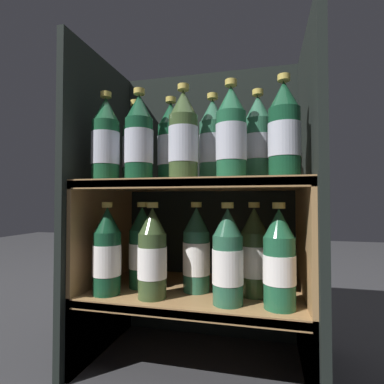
{
  "coord_description": "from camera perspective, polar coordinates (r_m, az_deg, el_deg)",
  "views": [
    {
      "loc": [
        0.19,
        -0.66,
        0.45
      ],
      "look_at": [
        0.0,
        0.12,
        0.48
      ],
      "focal_mm": 28.0,
      "sensor_mm": 36.0,
      "label": 1
    }
  ],
  "objects": [
    {
      "name": "fridge_back_wall",
      "position": [
        1.04,
        3.19,
        -1.95
      ],
      "size": [
        0.63,
        0.02,
        0.9
      ],
      "primitive_type": "cube",
      "color": "black",
      "rests_on": "ground_plane"
    },
    {
      "name": "fridge_side_left",
      "position": [
        0.97,
        -17.03,
        -1.9
      ],
      "size": [
        0.02,
        0.39,
        0.9
      ],
      "primitive_type": "cube",
      "color": "black",
      "rests_on": "ground_plane"
    },
    {
      "name": "fridge_side_right",
      "position": [
        0.84,
        21.66,
        -1.9
      ],
      "size": [
        0.02,
        0.39,
        0.9
      ],
      "primitive_type": "cube",
      "color": "black",
      "rests_on": "ground_plane"
    },
    {
      "name": "shelf_lower",
      "position": [
        0.89,
        0.7,
        -20.4
      ],
      "size": [
        0.59,
        0.35,
        0.21
      ],
      "color": "#9E7547",
      "rests_on": "ground_plane"
    },
    {
      "name": "shelf_upper",
      "position": [
        0.85,
        0.75,
        -7.33
      ],
      "size": [
        0.59,
        0.35,
        0.51
      ],
      "color": "#9E7547",
      "rests_on": "ground_plane"
    },
    {
      "name": "bottle_upper_front_0",
      "position": [
        0.86,
        -16.15,
        9.07
      ],
      "size": [
        0.08,
        0.08,
        0.25
      ],
      "color": "#194C2D",
      "rests_on": "shelf_upper"
    },
    {
      "name": "bottle_upper_front_1",
      "position": [
        0.81,
        -10.07,
        9.61
      ],
      "size": [
        0.08,
        0.08,
        0.25
      ],
      "color": "#144228",
      "rests_on": "shelf_upper"
    },
    {
      "name": "bottle_upper_front_2",
      "position": [
        0.77,
        -1.67,
        10.18
      ],
      "size": [
        0.08,
        0.08,
        0.25
      ],
      "color": "#384C28",
      "rests_on": "shelf_upper"
    },
    {
      "name": "bottle_upper_front_3",
      "position": [
        0.75,
        7.46,
        10.57
      ],
      "size": [
        0.08,
        0.08,
        0.25
      ],
      "color": "#1E5638",
      "rests_on": "shelf_upper"
    },
    {
      "name": "bottle_upper_front_4",
      "position": [
        0.74,
        17.17,
        10.73
      ],
      "size": [
        0.08,
        0.08,
        0.25
      ],
      "color": "#144228",
      "rests_on": "shelf_upper"
    },
    {
      "name": "bottle_upper_back_0",
      "position": [
        0.91,
        -10.76,
        8.42
      ],
      "size": [
        0.08,
        0.08,
        0.25
      ],
      "color": "#285B42",
      "rests_on": "shelf_upper"
    },
    {
      "name": "bottle_upper_back_1",
      "position": [
        0.87,
        -4.08,
        8.89
      ],
      "size": [
        0.08,
        0.08,
        0.25
      ],
      "color": "#144228",
      "rests_on": "shelf_upper"
    },
    {
      "name": "bottle_upper_back_2",
      "position": [
        0.84,
        3.94,
        9.28
      ],
      "size": [
        0.08,
        0.08,
        0.25
      ],
      "color": "#285B42",
      "rests_on": "shelf_upper"
    },
    {
      "name": "bottle_upper_back_3",
      "position": [
        0.83,
        12.48,
        9.53
      ],
      "size": [
        0.08,
        0.08,
        0.25
      ],
      "color": "#285B42",
      "rests_on": "shelf_upper"
    },
    {
      "name": "bottle_lower_front_0",
      "position": [
        0.85,
        -15.89,
        -11.18
      ],
      "size": [
        0.08,
        0.08,
        0.25
      ],
      "color": "#144228",
      "rests_on": "shelf_lower"
    },
    {
      "name": "bottle_lower_front_1",
      "position": [
        0.79,
        -7.57,
        -11.9
      ],
      "size": [
        0.08,
        0.08,
        0.25
      ],
      "color": "#384C28",
      "rests_on": "shelf_lower"
    },
    {
      "name": "bottle_lower_front_2",
      "position": [
        0.75,
        6.81,
        -12.58
      ],
      "size": [
        0.08,
        0.08,
        0.25
      ],
      "color": "#285B42",
      "rests_on": "shelf_lower"
    },
    {
      "name": "bottle_lower_front_3",
      "position": [
        0.74,
        16.28,
        -12.53
      ],
      "size": [
        0.08,
        0.08,
        0.25
      ],
      "color": "#1E5638",
      "rests_on": "shelf_lower"
    },
    {
      "name": "bottle_lower_back_0",
      "position": [
        0.89,
        -9.51,
        -10.7
      ],
      "size": [
        0.08,
        0.08,
        0.25
      ],
      "color": "#194C2D",
      "rests_on": "shelf_lower"
    },
    {
      "name": "bottle_lower_back_1",
      "position": [
        0.84,
        0.84,
        -11.33
      ],
      "size": [
        0.08,
        0.08,
        0.25
      ],
      "color": "#285B42",
      "rests_on": "shelf_lower"
    },
    {
      "name": "bottle_lower_back_2",
      "position": [
        0.82,
        11.79,
        -11.52
      ],
      "size": [
        0.08,
        0.08,
        0.25
      ],
      "color": "#384C28",
      "rests_on": "shelf_lower"
    }
  ]
}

